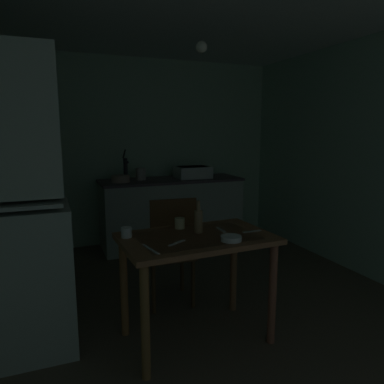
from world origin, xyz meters
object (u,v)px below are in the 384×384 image
dining_table (197,253)px  glass_bottle (198,220)px  serving_bowl_wide (231,238)px  teacup_mint (126,232)px  hutch_cabinet (1,218)px  chair_far_side (170,250)px  sink_basin (193,172)px  hand_pump (126,167)px  mixing_bowl_counter (121,179)px

dining_table → glass_bottle: bearing=60.7°
serving_bowl_wide → teacup_mint: bearing=152.2°
hutch_cabinet → chair_far_side: size_ratio=2.10×
dining_table → chair_far_side: chair_far_side is taller
chair_far_side → hutch_cabinet: bearing=-169.1°
sink_basin → glass_bottle: (-0.78, -2.08, -0.09)m
hutch_cabinet → hand_pump: size_ratio=5.15×
glass_bottle → sink_basin: bearing=69.3°
hand_pump → mixing_bowl_counter: 0.18m
hutch_cabinet → teacup_mint: bearing=-12.6°
dining_table → sink_basin: bearing=69.0°
hutch_cabinet → sink_basin: size_ratio=4.56×
hutch_cabinet → serving_bowl_wide: hutch_cabinet is taller
chair_far_side → hand_pump: bearing=91.2°
serving_bowl_wide → teacup_mint: size_ratio=1.93×
sink_basin → serving_bowl_wide: size_ratio=3.15×
hand_pump → mixing_bowl_counter: (-0.08, -0.10, -0.13)m
serving_bowl_wide → teacup_mint: 0.71m
hutch_cabinet → teacup_mint: size_ratio=27.75×
glass_bottle → dining_table: bearing=-119.3°
sink_basin → serving_bowl_wide: 2.44m
teacup_mint → chair_far_side: bearing=42.3°
hand_pump → dining_table: bearing=-88.8°
sink_basin → teacup_mint: sink_basin is taller
sink_basin → dining_table: bearing=-111.0°
teacup_mint → dining_table: bearing=-17.5°
sink_basin → hand_pump: (-0.87, 0.05, 0.09)m
hutch_cabinet → chair_far_side: bearing=10.9°
serving_bowl_wide → teacup_mint: teacup_mint is taller
hutch_cabinet → sink_basin: hutch_cabinet is taller
sink_basin → dining_table: sink_basin is taller
dining_table → serving_bowl_wide: (0.17, -0.19, 0.14)m
chair_far_side → serving_bowl_wide: size_ratio=6.85×
serving_bowl_wide → hand_pump: bearing=95.2°
sink_basin → mixing_bowl_counter: sink_basin is taller
mixing_bowl_counter → serving_bowl_wide: bearing=-82.5°
dining_table → hand_pump: bearing=91.2°
hand_pump → glass_bottle: hand_pump is taller
hand_pump → serving_bowl_wide: size_ratio=2.79×
mixing_bowl_counter → serving_bowl_wide: 2.31m
glass_bottle → mixing_bowl_counter: bearing=94.9°
hutch_cabinet → hand_pump: hutch_cabinet is taller
sink_basin → teacup_mint: (-1.29, -2.01, -0.14)m
teacup_mint → hand_pump: bearing=78.7°
hand_pump → dining_table: (0.05, -2.20, -0.39)m
teacup_mint → glass_bottle: glass_bottle is taller
hutch_cabinet → glass_bottle: size_ratio=8.67×
hutch_cabinet → serving_bowl_wide: bearing=-19.8°
hutch_cabinet → hand_pump: bearing=57.9°
hand_pump → chair_far_side: hand_pump is taller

